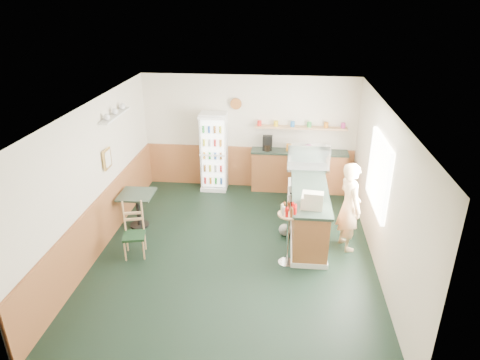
# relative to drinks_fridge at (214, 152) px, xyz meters

# --- Properties ---
(ground) EXTENTS (6.00, 6.00, 0.00)m
(ground) POSITION_rel_drinks_fridge_xyz_m (0.81, -2.74, -0.93)
(ground) COLOR black
(ground) RESTS_ON ground
(room_envelope) EXTENTS (5.04, 6.02, 2.72)m
(room_envelope) POSITION_rel_drinks_fridge_xyz_m (0.58, -2.01, 0.59)
(room_envelope) COLOR beige
(room_envelope) RESTS_ON ground
(service_counter) EXTENTS (0.68, 3.01, 1.01)m
(service_counter) POSITION_rel_drinks_fridge_xyz_m (2.16, -1.67, -0.47)
(service_counter) COLOR #A66135
(service_counter) RESTS_ON ground
(back_counter) EXTENTS (2.24, 0.42, 1.69)m
(back_counter) POSITION_rel_drinks_fridge_xyz_m (1.99, 0.06, -0.39)
(back_counter) COLOR #A66135
(back_counter) RESTS_ON ground
(drinks_fridge) EXTENTS (0.62, 0.53, 1.87)m
(drinks_fridge) POSITION_rel_drinks_fridge_xyz_m (0.00, 0.00, 0.00)
(drinks_fridge) COLOR white
(drinks_fridge) RESTS_ON ground
(display_case) EXTENTS (0.87, 0.45, 0.49)m
(display_case) POSITION_rel_drinks_fridge_xyz_m (2.16, -1.02, 0.32)
(display_case) COLOR silver
(display_case) RESTS_ON service_counter
(cash_register) EXTENTS (0.41, 0.42, 0.21)m
(cash_register) POSITION_rel_drinks_fridge_xyz_m (2.16, -2.72, 0.18)
(cash_register) COLOR beige
(cash_register) RESTS_ON service_counter
(shopkeeper) EXTENTS (0.57, 0.67, 1.69)m
(shopkeeper) POSITION_rel_drinks_fridge_xyz_m (2.86, -2.35, -0.09)
(shopkeeper) COLOR tan
(shopkeeper) RESTS_ON ground
(condiment_stand) EXTENTS (0.37, 0.37, 1.15)m
(condiment_stand) POSITION_rel_drinks_fridge_xyz_m (1.76, -3.01, -0.15)
(condiment_stand) COLOR silver
(condiment_stand) RESTS_ON ground
(newspaper_rack) EXTENTS (0.10, 0.48, 0.75)m
(newspaper_rack) POSITION_rel_drinks_fridge_xyz_m (1.80, -1.66, -0.33)
(newspaper_rack) COLOR black
(newspaper_rack) RESTS_ON ground
(cafe_table) EXTENTS (0.68, 0.68, 0.73)m
(cafe_table) POSITION_rel_drinks_fridge_xyz_m (-1.24, -2.00, -0.42)
(cafe_table) COLOR black
(cafe_table) RESTS_ON ground
(cafe_chair) EXTENTS (0.46, 0.46, 1.02)m
(cafe_chair) POSITION_rel_drinks_fridge_xyz_m (-0.97, -2.96, -0.40)
(cafe_chair) COLOR black
(cafe_chair) RESTS_ON ground
(dog_doorstop) EXTENTS (0.23, 0.30, 0.28)m
(dog_doorstop) POSITION_rel_drinks_fridge_xyz_m (1.72, -2.08, -0.80)
(dog_doorstop) COLOR gray
(dog_doorstop) RESTS_ON ground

